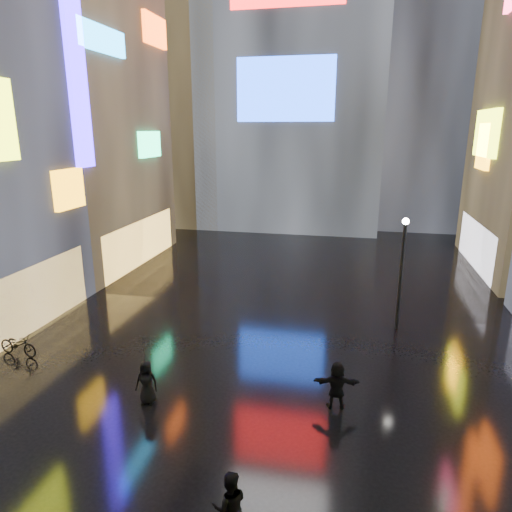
% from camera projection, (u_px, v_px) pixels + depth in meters
% --- Properties ---
extents(ground, '(140.00, 140.00, 0.00)m').
position_uv_depth(ground, '(289.00, 308.00, 23.49)').
color(ground, black).
rests_on(ground, ground).
extents(building_left_far, '(10.28, 12.00, 22.00)m').
position_uv_depth(building_left_far, '(61.00, 96.00, 29.45)').
color(building_left_far, black).
rests_on(building_left_far, ground).
extents(tower_flank_right, '(12.00, 12.00, 34.00)m').
position_uv_depth(tower_flank_right, '(432.00, 37.00, 41.53)').
color(tower_flank_right, black).
rests_on(tower_flank_right, ground).
extents(tower_flank_left, '(10.00, 10.00, 26.00)m').
position_uv_depth(tower_flank_left, '(180.00, 85.00, 43.56)').
color(tower_flank_left, black).
rests_on(tower_flank_left, ground).
extents(lamp_far, '(0.30, 0.30, 5.20)m').
position_uv_depth(lamp_far, '(402.00, 267.00, 20.40)').
color(lamp_far, black).
rests_on(lamp_far, ground).
extents(pedestrian_1, '(0.99, 0.88, 1.70)m').
position_uv_depth(pedestrian_1, '(230.00, 506.00, 10.14)').
color(pedestrian_1, black).
rests_on(pedestrian_1, ground).
extents(pedestrian_4, '(0.80, 0.58, 1.53)m').
position_uv_depth(pedestrian_4, '(147.00, 382.00, 15.24)').
color(pedestrian_4, black).
rests_on(pedestrian_4, ground).
extents(pedestrian_5, '(1.56, 0.68, 1.63)m').
position_uv_depth(pedestrian_5, '(337.00, 385.00, 14.97)').
color(pedestrian_5, black).
rests_on(pedestrian_5, ground).
extents(umbrella_2, '(1.08, 1.06, 0.90)m').
position_uv_depth(umbrella_2, '(144.00, 349.00, 14.92)').
color(umbrella_2, black).
rests_on(umbrella_2, pedestrian_4).
extents(bicycle, '(1.88, 0.86, 0.95)m').
position_uv_depth(bicycle, '(18.00, 344.00, 18.53)').
color(bicycle, black).
rests_on(bicycle, ground).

